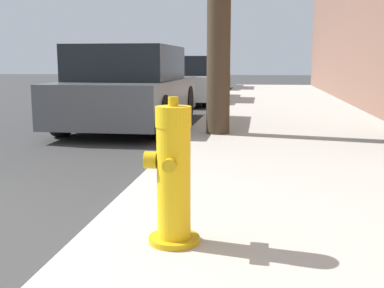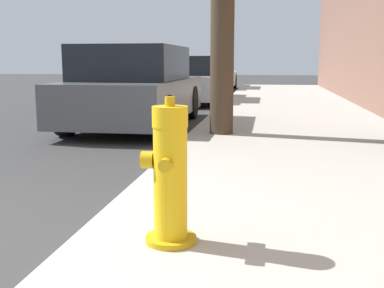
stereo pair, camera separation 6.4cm
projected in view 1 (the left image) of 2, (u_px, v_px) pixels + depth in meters
name	position (u px, v px, depth m)	size (l,w,h in m)	color
sidewalk_slab	(365.00, 287.00, 2.45)	(3.34, 40.00, 0.13)	#B7B2A8
fire_hydrant	(173.00, 177.00, 2.82)	(0.33, 0.32, 0.87)	#C39C11
parked_car_near	(131.00, 88.00, 8.81)	(1.83, 4.32, 1.47)	#4C5156
parked_car_mid	(184.00, 81.00, 13.85)	(1.78, 3.85, 1.33)	#B7B7BC
parked_car_far	(206.00, 75.00, 19.90)	(1.79, 4.44, 1.29)	silver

